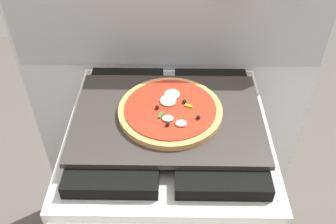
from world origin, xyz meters
The scene contains 4 objects.
kitchen_backsplash centered at (0.00, 0.33, 0.79)m, with size 1.10×0.09×1.55m.
stove centered at (0.00, 0.00, 0.45)m, with size 0.60×0.64×0.90m.
baking_tray centered at (0.00, 0.00, 0.91)m, with size 0.54×0.38×0.02m, color #2D2826.
pizza_left centered at (0.01, 0.01, 0.93)m, with size 0.30×0.30×0.03m.
Camera 1 is at (0.01, -0.79, 1.63)m, focal length 39.62 mm.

